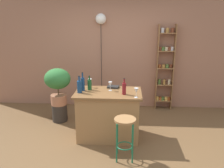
{
  "coord_description": "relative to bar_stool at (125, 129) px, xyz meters",
  "views": [
    {
      "loc": [
        0.32,
        -3.57,
        2.16
      ],
      "look_at": [
        0.05,
        0.55,
        0.96
      ],
      "focal_mm": 36.66,
      "sensor_mm": 36.0,
      "label": 1
    }
  ],
  "objects": [
    {
      "name": "wine_glass_center",
      "position": [
        -0.68,
        0.95,
        0.49
      ],
      "size": [
        0.07,
        0.07,
        0.16
      ],
      "color": "silver",
      "rests_on": "kitchen_counter"
    },
    {
      "name": "plant_stool",
      "position": [
        -1.42,
        1.3,
        -0.32
      ],
      "size": [
        0.32,
        0.32,
        0.38
      ],
      "primitive_type": "cylinder",
      "color": "#2D2823",
      "rests_on": "ground"
    },
    {
      "name": "ground",
      "position": [
        -0.31,
        0.38,
        -0.51
      ],
      "size": [
        12.0,
        12.0,
        0.0
      ],
      "primitive_type": "plane",
      "color": "brown"
    },
    {
      "name": "pendant_globe_light",
      "position": [
        -0.61,
        2.22,
        1.61
      ],
      "size": [
        0.25,
        0.25,
        2.26
      ],
      "color": "black",
      "rests_on": "ground"
    },
    {
      "name": "bottle_wine_red",
      "position": [
        -0.03,
        0.57,
        0.49
      ],
      "size": [
        0.07,
        0.07,
        0.29
      ],
      "color": "maroon",
      "rests_on": "kitchen_counter"
    },
    {
      "name": "bottle_soda_blue",
      "position": [
        -0.81,
        0.61,
        0.49
      ],
      "size": [
        0.08,
        0.08,
        0.31
      ],
      "color": "navy",
      "rests_on": "kitchen_counter"
    },
    {
      "name": "kitchen_counter",
      "position": [
        -0.31,
        0.68,
        -0.06
      ],
      "size": [
        1.18,
        0.72,
        0.88
      ],
      "color": "#9E7042",
      "rests_on": "ground"
    },
    {
      "name": "back_wall",
      "position": [
        -0.31,
        2.33,
        0.89
      ],
      "size": [
        6.4,
        0.1,
        2.8
      ],
      "primitive_type": "cube",
      "color": "#9E6B51",
      "rests_on": "ground"
    },
    {
      "name": "potted_plant",
      "position": [
        -1.42,
        1.3,
        0.36
      ],
      "size": [
        0.54,
        0.49,
        0.78
      ],
      "color": "#A86B4C",
      "rests_on": "plant_stool"
    },
    {
      "name": "wine_glass_left",
      "position": [
        -0.28,
        0.76,
        0.49
      ],
      "size": [
        0.07,
        0.07,
        0.16
      ],
      "color": "silver",
      "rests_on": "kitchen_counter"
    },
    {
      "name": "bottle_spirits_clear",
      "position": [
        -0.78,
        0.73,
        0.51
      ],
      "size": [
        0.07,
        0.07,
        0.34
      ],
      "color": "navy",
      "rests_on": "kitchen_counter"
    },
    {
      "name": "bar_stool",
      "position": [
        0.0,
        0.0,
        0.0
      ],
      "size": [
        0.33,
        0.33,
        0.68
      ],
      "color": "#196642",
      "rests_on": "ground"
    },
    {
      "name": "bottle_olive_oil",
      "position": [
        -0.67,
        0.79,
        0.48
      ],
      "size": [
        0.08,
        0.08,
        0.27
      ],
      "color": "#194C23",
      "rests_on": "kitchen_counter"
    },
    {
      "name": "wine_glass_right",
      "position": [
        0.17,
        0.41,
        0.49
      ],
      "size": [
        0.07,
        0.07,
        0.16
      ],
      "color": "silver",
      "rests_on": "kitchen_counter"
    },
    {
      "name": "cookbook",
      "position": [
        -0.24,
        0.94,
        0.39
      ],
      "size": [
        0.24,
        0.19,
        0.03
      ],
      "primitive_type": "cube",
      "rotation": [
        0.0,
        0.0,
        -0.2
      ],
      "color": "black",
      "rests_on": "kitchen_counter"
    },
    {
      "name": "spice_shelf",
      "position": [
        0.91,
        2.18,
        0.53
      ],
      "size": [
        0.4,
        0.18,
        2.03
      ],
      "color": "olive",
      "rests_on": "ground"
    }
  ]
}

